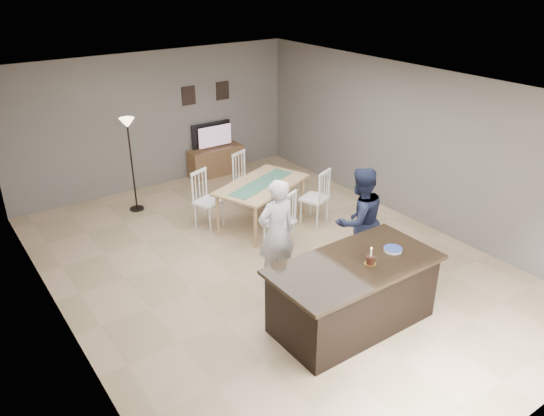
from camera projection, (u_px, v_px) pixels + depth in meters
floor at (271, 264)px, 8.18m from camera, size 8.00×8.00×0.00m
room_shell at (271, 161)px, 7.47m from camera, size 8.00×8.00×8.00m
kitchen_island at (353, 293)px, 6.66m from camera, size 2.15×1.10×0.90m
tv_console at (216, 161)px, 11.47m from camera, size 1.20×0.40×0.60m
television at (213, 135)px, 11.28m from camera, size 0.91×0.12×0.53m
tv_screen_glow at (215, 136)px, 11.22m from camera, size 0.78×0.00×0.78m
picture_frames at (206, 93)px, 10.98m from camera, size 1.10×0.02×0.38m
doorway at (135, 359)px, 4.39m from camera, size 0.00×2.10×2.65m
woman at (276, 233)px, 7.40m from camera, size 0.61×0.43×1.60m
man at (359, 221)px, 7.68m from camera, size 0.86×0.71×1.64m
birthday_cake at (370, 260)px, 6.43m from camera, size 0.14×0.14×0.22m
plate_stack at (393, 249)px, 6.73m from camera, size 0.24×0.24×0.04m
dining_table at (262, 191)px, 9.14m from camera, size 2.15×2.32×1.01m
floor_lamp at (129, 140)px, 9.39m from camera, size 0.26×0.26×1.76m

